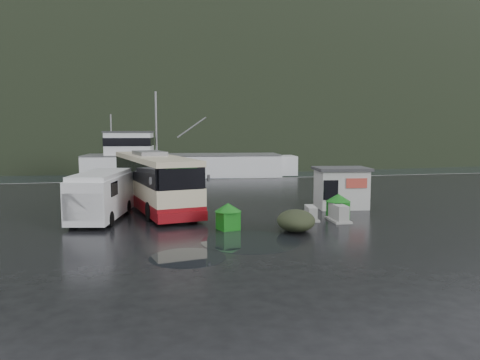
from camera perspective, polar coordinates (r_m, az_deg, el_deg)
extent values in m
plane|color=black|center=(25.36, -1.65, -4.70)|extent=(160.00, 160.00, 0.00)
cube|color=black|center=(134.65, -10.30, 4.00)|extent=(300.00, 180.00, 0.02)
cube|color=#999993|center=(44.98, -6.34, 0.01)|extent=(160.00, 0.60, 1.50)
ellipsoid|color=black|center=(274.92, -9.22, 5.06)|extent=(780.00, 540.00, 570.00)
cylinder|color=black|center=(20.22, 1.32, -7.48)|extent=(4.29, 4.29, 0.01)
cylinder|color=black|center=(17.84, -6.42, -9.38)|extent=(2.88, 2.88, 0.01)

